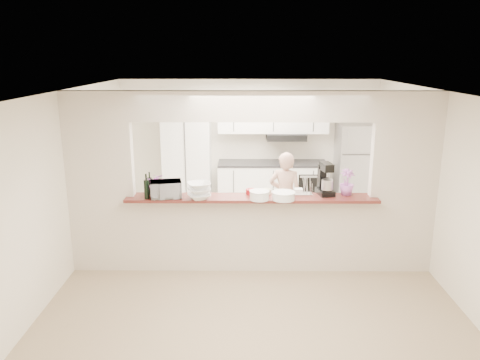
{
  "coord_description": "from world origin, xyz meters",
  "views": [
    {
      "loc": [
        -0.11,
        -6.11,
        2.94
      ],
      "look_at": [
        -0.16,
        0.3,
        1.23
      ],
      "focal_mm": 35.0,
      "sensor_mm": 36.0,
      "label": 1
    }
  ],
  "objects_px": {
    "stand_mixer": "(325,180)",
    "toaster_oven": "(166,189)",
    "person": "(285,197)",
    "refrigerator": "(356,168)"
  },
  "relations": [
    {
      "from": "refrigerator",
      "to": "person",
      "type": "bearing_deg",
      "value": -133.84
    },
    {
      "from": "person",
      "to": "stand_mixer",
      "type": "bearing_deg",
      "value": 128.93
    },
    {
      "from": "person",
      "to": "refrigerator",
      "type": "bearing_deg",
      "value": -118.14
    },
    {
      "from": "toaster_oven",
      "to": "stand_mixer",
      "type": "relative_size",
      "value": 0.91
    },
    {
      "from": "stand_mixer",
      "to": "person",
      "type": "xyz_separation_m",
      "value": [
        -0.44,
        1.04,
        -0.56
      ]
    },
    {
      "from": "toaster_oven",
      "to": "stand_mixer",
      "type": "distance_m",
      "value": 2.16
    },
    {
      "from": "refrigerator",
      "to": "toaster_oven",
      "type": "xyz_separation_m",
      "value": [
        -3.2,
        -2.75,
        0.35
      ]
    },
    {
      "from": "toaster_oven",
      "to": "person",
      "type": "relative_size",
      "value": 0.28
    },
    {
      "from": "stand_mixer",
      "to": "toaster_oven",
      "type": "bearing_deg",
      "value": -175.63
    },
    {
      "from": "refrigerator",
      "to": "toaster_oven",
      "type": "bearing_deg",
      "value": -139.33
    }
  ]
}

